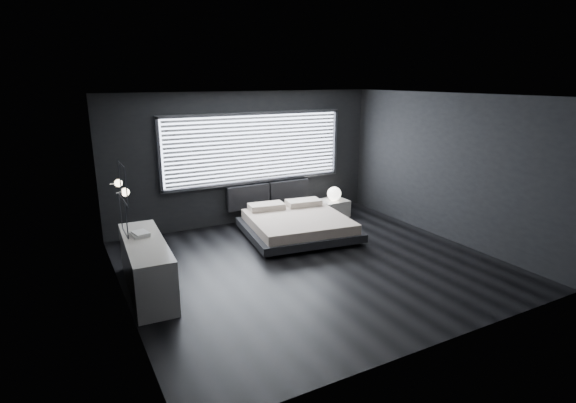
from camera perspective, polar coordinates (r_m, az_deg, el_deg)
room at (r=7.28m, az=3.16°, el=2.22°), size 6.04×6.00×2.80m
window at (r=9.68m, az=-4.15°, el=6.78°), size 4.14×0.09×1.52m
headboard at (r=9.96m, az=-2.46°, el=0.93°), size 1.96×0.16×0.52m
sconce_near at (r=6.33m, az=-19.99°, el=1.12°), size 0.18×0.11×0.11m
sconce_far at (r=6.91m, az=-20.76°, el=2.20°), size 0.18×0.11×0.11m
wall_art_upper at (r=5.68m, az=-20.21°, el=2.14°), size 0.01×0.48×0.48m
wall_art_lower at (r=6.03m, az=-20.15°, el=-1.73°), size 0.01×0.48×0.48m
bed at (r=8.96m, az=1.17°, el=-2.88°), size 2.29×2.21×0.53m
nightstand at (r=10.32m, az=5.70°, el=-0.82°), size 0.66×0.56×0.37m
orb_lamp at (r=10.21m, az=5.88°, el=0.99°), size 0.31×0.31×0.31m
dresser at (r=6.98m, az=-17.49°, el=-7.81°), size 0.66×2.00×0.79m
book_stack at (r=7.05m, az=-18.27°, el=-3.93°), size 0.27×0.34×0.06m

